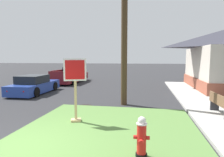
# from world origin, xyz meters

# --- Properties ---
(ground_plane) EXTENTS (160.00, 160.00, 0.00)m
(ground_plane) POSITION_xyz_m (0.00, 0.00, 0.00)
(ground_plane) COLOR #2B2B2D
(grass_corner_patch) EXTENTS (5.80, 5.53, 0.08)m
(grass_corner_patch) POSITION_xyz_m (2.06, 1.88, 0.04)
(grass_corner_patch) COLOR #567F3D
(grass_corner_patch) RESTS_ON ground
(sidewalk_strip) EXTENTS (2.20, 17.20, 0.12)m
(sidewalk_strip) POSITION_xyz_m (6.16, 6.18, 0.06)
(sidewalk_strip) COLOR #B2AFA8
(sidewalk_strip) RESTS_ON ground
(fire_hydrant) EXTENTS (0.38, 0.34, 0.97)m
(fire_hydrant) POSITION_xyz_m (3.16, 0.16, 0.54)
(fire_hydrant) COLOR black
(fire_hydrant) RESTS_ON grass_corner_patch
(stop_sign) EXTENTS (0.77, 0.38, 2.31)m
(stop_sign) POSITION_xyz_m (0.72, 2.29, 1.25)
(stop_sign) COLOR tan
(stop_sign) RESTS_ON grass_corner_patch
(manhole_cover) EXTENTS (0.70, 0.70, 0.02)m
(manhole_cover) POSITION_xyz_m (0.25, 4.81, 0.01)
(manhole_cover) COLOR black
(manhole_cover) RESTS_ON ground
(parked_sedan_blue) EXTENTS (1.97, 4.20, 1.25)m
(parked_sedan_blue) POSITION_xyz_m (-4.30, 7.60, 0.54)
(parked_sedan_blue) COLOR #233D93
(parked_sedan_blue) RESTS_ON ground
(pickup_truck_maroon) EXTENTS (2.08, 5.47, 1.48)m
(pickup_truck_maroon) POSITION_xyz_m (-4.13, 13.65, 0.62)
(pickup_truck_maroon) COLOR maroon
(pickup_truck_maroon) RESTS_ON ground
(street_bench) EXTENTS (0.48, 1.55, 0.85)m
(street_bench) POSITION_xyz_m (6.21, 4.01, 0.59)
(street_bench) COLOR brown
(street_bench) RESTS_ON sidewalk_strip
(utility_pole) EXTENTS (1.83, 0.31, 9.71)m
(utility_pole) POSITION_xyz_m (2.13, 5.46, 5.05)
(utility_pole) COLOR #42301E
(utility_pole) RESTS_ON ground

